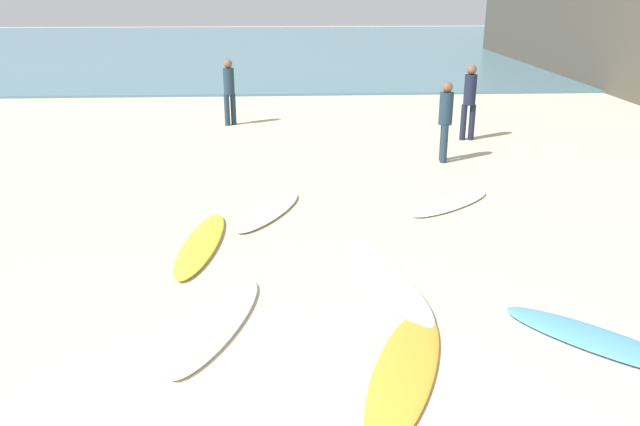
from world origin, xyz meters
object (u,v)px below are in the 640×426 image
surfboard_6 (217,323)px  beachgoer_near (445,118)px  surfboard_0 (450,203)px  surfboard_5 (597,340)px  surfboard_1 (269,211)px  surfboard_3 (201,244)px  beachgoer_far (229,89)px  surfboard_2 (405,369)px  surfboard_4 (386,278)px  beachgoer_mid (469,98)px

surfboard_6 → beachgoer_near: bearing=-104.7°
surfboard_0 → surfboard_5: (0.38, -4.35, 0.01)m
surfboard_1 → surfboard_3: 1.61m
beachgoer_near → beachgoer_far: beachgoer_far is taller
surfboard_0 → surfboard_5: 4.36m
surfboard_2 → surfboard_5: (2.03, 0.39, 0.01)m
beachgoer_near → surfboard_4: bearing=167.9°
surfboard_0 → surfboard_2: size_ratio=0.83×
surfboard_1 → surfboard_2: surfboard_1 is taller
beachgoer_far → beachgoer_mid: bearing=-59.0°
surfboard_0 → beachgoer_mid: beachgoer_mid is taller
surfboard_2 → beachgoer_near: size_ratio=1.42×
surfboard_1 → surfboard_4: surfboard_4 is taller
surfboard_0 → surfboard_2: 5.02m
surfboard_3 → surfboard_6: surfboard_3 is taller
surfboard_4 → beachgoer_near: 6.02m
surfboard_4 → surfboard_1: bearing=-72.0°
surfboard_3 → beachgoer_far: size_ratio=1.42×
surfboard_2 → beachgoer_near: 7.89m
surfboard_4 → beachgoer_mid: size_ratio=1.46×
beachgoer_mid → beachgoer_far: beachgoer_mid is taller
surfboard_1 → surfboard_5: size_ratio=1.05×
surfboard_0 → surfboard_4: size_ratio=0.76×
surfboard_5 → surfboard_6: (-3.86, 0.57, -0.00)m
beachgoer_far → surfboard_0: bearing=-97.8°
surfboard_0 → beachgoer_near: (0.55, 2.79, 0.87)m
surfboard_3 → surfboard_5: 5.12m
beachgoer_near → beachgoer_far: bearing=57.7°
surfboard_1 → beachgoer_mid: 6.82m
surfboard_0 → surfboard_3: size_ratio=0.81×
surfboard_3 → beachgoer_near: (4.47, 4.34, 0.86)m
surfboard_0 → surfboard_1: size_ratio=0.94×
surfboard_1 → surfboard_3: size_ratio=0.86×
surfboard_1 → surfboard_2: 4.71m
surfboard_5 → surfboard_6: bearing=127.7°
beachgoer_mid → surfboard_4: bearing=70.7°
surfboard_2 → surfboard_6: bearing=172.8°
surfboard_1 → beachgoer_mid: size_ratio=1.17×
surfboard_3 → beachgoer_near: 6.29m
surfboard_1 → surfboard_3: (-0.91, -1.33, 0.01)m
surfboard_3 → surfboard_4: (2.39, -1.24, 0.00)m
surfboard_4 → surfboard_6: size_ratio=1.19×
surfboard_1 → surfboard_4: bearing=143.8°
surfboard_0 → beachgoer_near: size_ratio=1.18×
surfboard_6 → beachgoer_far: size_ratio=1.27×
surfboard_2 → surfboard_3: bearing=146.1°
surfboard_2 → beachgoer_mid: size_ratio=1.32×
surfboard_0 → beachgoer_far: size_ratio=1.14×
surfboard_5 → surfboard_1: bearing=85.5°
surfboard_4 → beachgoer_near: size_ratio=1.56×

